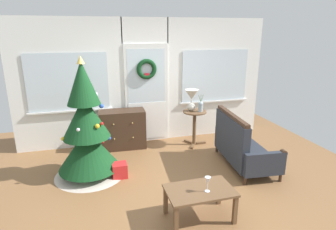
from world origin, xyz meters
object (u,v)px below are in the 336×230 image
Objects in this scene: settee_sofa at (241,146)px; table_lamp at (192,97)px; flower_vase at (201,106)px; coffee_table at (200,194)px; side_table at (194,121)px; gift_box at (120,170)px; dresser_cabinet at (123,129)px; wine_glass at (208,181)px; christmas_tree at (87,134)px.

table_lamp is at bearing 113.58° from settee_sofa.
flower_vase reaches higher than settee_sofa.
settee_sofa is 1.71× the size of coffee_table.
gift_box is (-1.65, -0.97, -0.40)m from side_table.
side_table is at bearing -9.74° from dresser_cabinet.
settee_sofa reaches higher than gift_box.
settee_sofa is 2.11m from gift_box.
table_lamp is at bearing 74.76° from wine_glass.
flower_vase is (-0.34, 1.06, 0.47)m from settee_sofa.
dresser_cabinet is 2.62× the size of flower_vase.
wine_glass is at bearing -106.82° from side_table.
christmas_tree reaches higher than coffee_table.
settee_sofa reaches higher than wine_glass.
settee_sofa is at bearing 47.25° from wine_glass.
christmas_tree is 2.30× the size of coffee_table.
table_lamp reaches higher than wine_glass.
coffee_table is at bearing -108.85° from side_table.
table_lamp is at bearing 21.25° from christmas_tree.
side_table is 0.86× the size of coffee_table.
table_lamp is (2.05, 0.80, 0.29)m from christmas_tree.
christmas_tree is 2.61m from settee_sofa.
flower_vase is (0.10, -0.06, 0.33)m from side_table.
wine_glass is 0.82× the size of gift_box.
wine_glass is 1.74m from gift_box.
dresser_cabinet is 0.63× the size of settee_sofa.
dresser_cabinet is 1.53m from table_lamp.
settee_sofa is 6.10× the size of gift_box.
gift_box is at bearing 122.69° from coffee_table.
dresser_cabinet is 1.08× the size of coffee_table.
table_lamp is at bearing 72.78° from coffee_table.
coffee_table is 1.61m from gift_box.
christmas_tree is at bearing 155.83° from gift_box.
wine_glass is at bearing -132.75° from settee_sofa.
wine_glass is at bearing -43.07° from coffee_table.
table_lamp reaches higher than settee_sofa.
wine_glass is (-0.66, -2.41, -0.46)m from table_lamp.
dresser_cabinet is 1.64m from flower_vase.
table_lamp is 0.25m from flower_vase.
wine_glass is at bearing -74.50° from dresser_cabinet.
side_table is at bearing 30.47° from gift_box.
christmas_tree reaches higher than flower_vase.
coffee_table is (1.33, -1.55, -0.37)m from christmas_tree.
christmas_tree is at bearing -160.25° from side_table.
dresser_cabinet is 1.26m from gift_box.
table_lamp is (-0.06, 0.04, 0.50)m from side_table.
table_lamp is 2.26× the size of wine_glass.
table_lamp is 2.54m from coffee_table.
side_table is at bearing 73.18° from wine_glass.
dresser_cabinet is 1.47m from side_table.
christmas_tree is 0.79m from gift_box.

